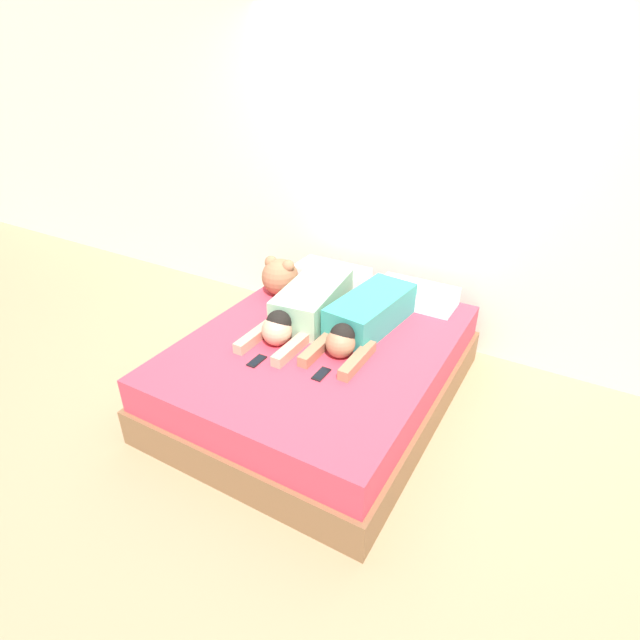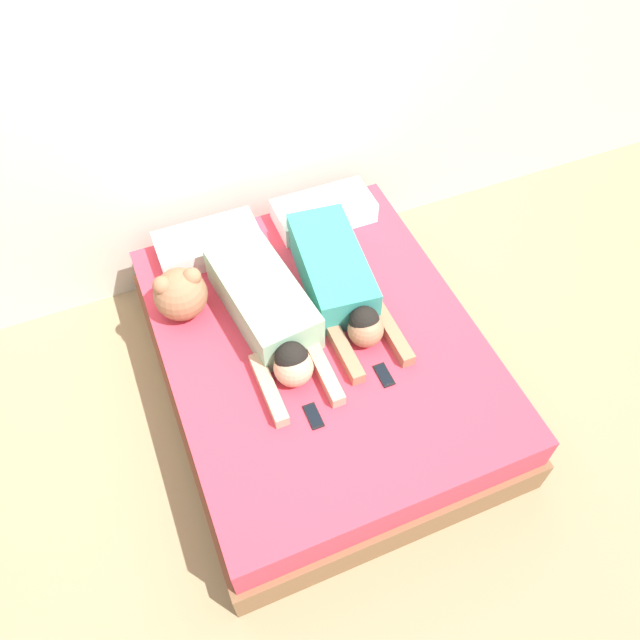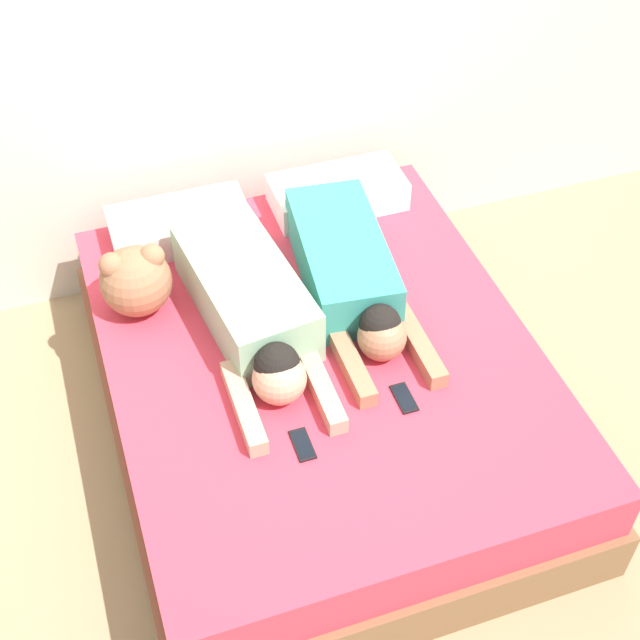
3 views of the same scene
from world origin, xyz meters
TOP-DOWN VIEW (x-y plane):
  - ground_plane at (0.00, 0.00)m, footprint 12.00×12.00m
  - wall_back at (0.00, 1.19)m, footprint 12.00×0.06m
  - bed at (0.00, 0.00)m, footprint 1.69×2.07m
  - pillow_head_left at (-0.37, 0.83)m, footprint 0.60×0.30m
  - pillow_head_right at (0.37, 0.83)m, footprint 0.60×0.30m
  - person_left at (-0.22, 0.18)m, footprint 0.44×1.10m
  - person_right at (0.21, 0.25)m, footprint 0.41×1.07m
  - cell_phone_left at (-0.21, -0.43)m, footprint 0.06×0.14m
  - cell_phone_right at (0.21, -0.35)m, footprint 0.06×0.14m
  - plush_toy at (-0.62, 0.45)m, footprint 0.29×0.29m

SIDE VIEW (x-z plane):
  - ground_plane at x=0.00m, z-range 0.00..0.00m
  - bed at x=0.00m, z-range 0.00..0.48m
  - cell_phone_left at x=-0.21m, z-range 0.49..0.50m
  - cell_phone_right at x=0.21m, z-range 0.49..0.50m
  - pillow_head_left at x=-0.37m, z-range 0.49..0.62m
  - pillow_head_right at x=0.37m, z-range 0.49..0.62m
  - person_right at x=0.21m, z-range 0.48..0.71m
  - person_left at x=-0.22m, z-range 0.48..0.72m
  - plush_toy at x=-0.62m, z-range 0.49..0.79m
  - wall_back at x=0.00m, z-range 0.00..2.60m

